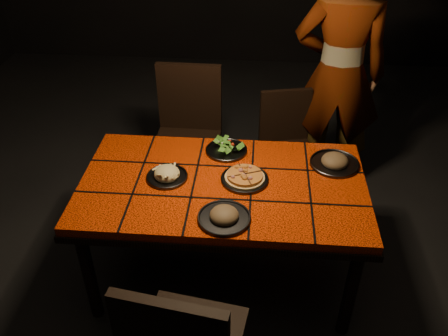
# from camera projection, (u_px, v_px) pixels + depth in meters

# --- Properties ---
(room_shell) EXTENTS (6.04, 7.04, 3.08)m
(room_shell) POSITION_uv_depth(u_px,v_px,m) (223.00, 55.00, 2.21)
(room_shell) COLOR black
(room_shell) RESTS_ON ground
(dining_table) EXTENTS (1.62, 0.92, 0.75)m
(dining_table) POSITION_uv_depth(u_px,v_px,m) (223.00, 193.00, 2.70)
(dining_table) COLOR red
(dining_table) RESTS_ON ground
(chair_far_left) EXTENTS (0.48, 0.48, 1.03)m
(chair_far_left) POSITION_uv_depth(u_px,v_px,m) (188.00, 127.00, 3.45)
(chair_far_left) COLOR black
(chair_far_left) RESTS_ON ground
(chair_far_right) EXTENTS (0.45, 0.45, 0.84)m
(chair_far_right) POSITION_uv_depth(u_px,v_px,m) (286.00, 139.00, 3.52)
(chair_far_right) COLOR black
(chair_far_right) RESTS_ON ground
(diner) EXTENTS (0.70, 0.49, 1.84)m
(diner) POSITION_uv_depth(u_px,v_px,m) (339.00, 75.00, 3.40)
(diner) COLOR brown
(diner) RESTS_ON ground
(plate_pizza) EXTENTS (0.29, 0.29, 0.04)m
(plate_pizza) POSITION_uv_depth(u_px,v_px,m) (245.00, 178.00, 2.65)
(plate_pizza) COLOR #35363A
(plate_pizza) RESTS_ON dining_table
(plate_pasta) EXTENTS (0.23, 0.23, 0.08)m
(plate_pasta) POSITION_uv_depth(u_px,v_px,m) (167.00, 175.00, 2.67)
(plate_pasta) COLOR #35363A
(plate_pasta) RESTS_ON dining_table
(plate_salad) EXTENTS (0.26, 0.26, 0.07)m
(plate_salad) POSITION_uv_depth(u_px,v_px,m) (226.00, 148.00, 2.89)
(plate_salad) COLOR #35363A
(plate_salad) RESTS_ON dining_table
(plate_mushroom_a) EXTENTS (0.27, 0.27, 0.09)m
(plate_mushroom_a) POSITION_uv_depth(u_px,v_px,m) (224.00, 216.00, 2.38)
(plate_mushroom_a) COLOR #35363A
(plate_mushroom_a) RESTS_ON dining_table
(plate_mushroom_b) EXTENTS (0.29, 0.29, 0.09)m
(plate_mushroom_b) POSITION_uv_depth(u_px,v_px,m) (335.00, 161.00, 2.77)
(plate_mushroom_b) COLOR #35363A
(plate_mushroom_b) RESTS_ON dining_table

